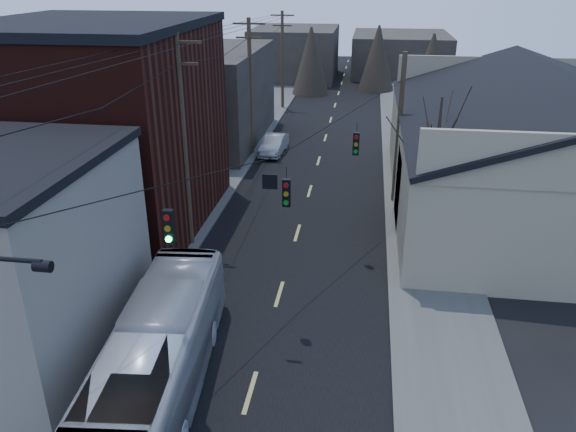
% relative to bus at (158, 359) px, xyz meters
% --- Properties ---
extents(road_surface, '(9.00, 110.00, 0.02)m').
position_rel_bus_xyz_m(road_surface, '(2.73, 22.59, -1.46)').
color(road_surface, black).
rests_on(road_surface, ground).
extents(sidewalk_left, '(4.00, 110.00, 0.12)m').
position_rel_bus_xyz_m(sidewalk_left, '(-3.77, 22.59, -1.41)').
color(sidewalk_left, '#474744').
rests_on(sidewalk_left, ground).
extents(sidewalk_right, '(4.00, 110.00, 0.12)m').
position_rel_bus_xyz_m(sidewalk_right, '(9.23, 22.59, -1.41)').
color(sidewalk_right, '#474744').
rests_on(sidewalk_right, ground).
extents(building_brick, '(10.00, 12.00, 10.00)m').
position_rel_bus_xyz_m(building_brick, '(-7.27, 12.59, 3.53)').
color(building_brick, black).
rests_on(building_brick, ground).
extents(building_left_far, '(9.00, 14.00, 7.00)m').
position_rel_bus_xyz_m(building_left_far, '(-6.77, 28.59, 2.03)').
color(building_left_far, '#2E2925').
rests_on(building_left_far, ground).
extents(warehouse, '(16.16, 20.60, 7.73)m').
position_rel_bus_xyz_m(warehouse, '(15.73, 17.59, 1.22)').
color(warehouse, gray).
rests_on(warehouse, ground).
extents(building_far_left, '(10.00, 12.00, 6.00)m').
position_rel_bus_xyz_m(building_far_left, '(-3.27, 57.59, 1.53)').
color(building_far_left, '#2E2925').
rests_on(building_far_left, ground).
extents(building_far_right, '(12.00, 14.00, 5.00)m').
position_rel_bus_xyz_m(building_far_right, '(9.73, 62.59, 1.03)').
color(building_far_right, '#2E2925').
rests_on(building_far_right, ground).
extents(bare_tree, '(0.40, 0.40, 7.20)m').
position_rel_bus_xyz_m(bare_tree, '(9.23, 12.59, 2.13)').
color(bare_tree, black).
rests_on(bare_tree, ground).
extents(utility_lines, '(11.24, 45.28, 10.50)m').
position_rel_bus_xyz_m(utility_lines, '(-0.38, 16.73, 3.48)').
color(utility_lines, '#382B1E').
rests_on(utility_lines, ground).
extents(bus, '(3.43, 10.77, 2.95)m').
position_rel_bus_xyz_m(bus, '(0.00, 0.00, 0.00)').
color(bus, '#AAAEB7').
rests_on(bus, ground).
extents(parked_car, '(1.68, 4.21, 1.36)m').
position_rel_bus_xyz_m(parked_car, '(-0.69, 25.88, -0.79)').
color(parked_car, '#9D9EA4').
rests_on(parked_car, ground).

